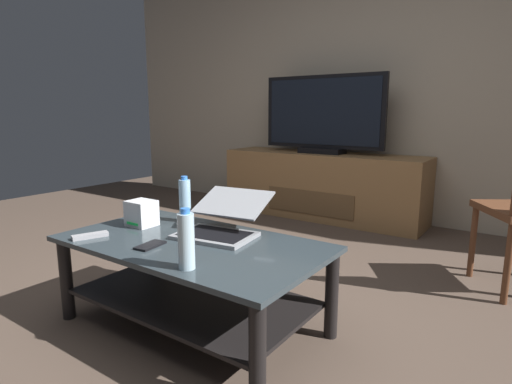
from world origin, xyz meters
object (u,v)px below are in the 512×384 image
cell_phone (150,245)px  tv_remote (90,236)px  water_bottle_far (185,200)px  router_box (142,213)px  water_bottle_near (186,241)px  laptop (223,222)px  television (323,116)px  media_cabinet (322,185)px  coffee_table (192,268)px

cell_phone → tv_remote: (-0.33, -0.08, 0.01)m
water_bottle_far → tv_remote: bearing=-108.0°
router_box → water_bottle_near: 0.69m
laptop → cell_phone: size_ratio=3.32×
laptop → television: bearing=103.5°
media_cabinet → router_box: bearing=-88.4°
water_bottle_near → water_bottle_far: (-0.49, 0.49, 0.01)m
coffee_table → water_bottle_far: bearing=138.8°
tv_remote → television: bearing=112.1°
coffee_table → tv_remote: tv_remote is taller
media_cabinet → tv_remote: bearing=-89.3°
media_cabinet → water_bottle_far: bearing=-84.8°
water_bottle_far → water_bottle_near: bearing=-45.1°
television → cell_phone: (0.36, -2.41, -0.54)m
router_box → television: bearing=91.6°
laptop → cell_phone: (-0.14, -0.33, -0.06)m
media_cabinet → cell_phone: media_cabinet is taller
television → tv_remote: (0.03, -2.49, -0.53)m
coffee_table → water_bottle_far: water_bottle_far is taller
tv_remote → cell_phone: bearing=34.2°
router_box → water_bottle_near: (0.62, -0.30, 0.04)m
router_box → cell_phone: router_box is taller
media_cabinet → water_bottle_near: 2.63m
water_bottle_far → cell_phone: water_bottle_far is taller
coffee_table → tv_remote: size_ratio=7.72×
laptop → router_box: laptop is taller
water_bottle_far → tv_remote: size_ratio=1.54×
television → router_box: size_ratio=8.67×
media_cabinet → router_box: size_ratio=14.15×
media_cabinet → laptop: (0.50, -2.10, 0.18)m
laptop → router_box: 0.46m
router_box → media_cabinet: bearing=91.6°
television → router_box: 2.26m
water_bottle_near → coffee_table: bearing=130.9°
router_box → tv_remote: size_ratio=0.86×
laptop → water_bottle_near: 0.47m
coffee_table → media_cabinet: 2.32m
water_bottle_far → coffee_table: bearing=-41.2°
media_cabinet → tv_remote: (0.03, -2.51, 0.13)m
router_box → cell_phone: bearing=-34.5°
coffee_table → television: size_ratio=1.04×
media_cabinet → television: television is taller
television → cell_phone: 2.50m
router_box → tv_remote: (-0.03, -0.28, -0.06)m
router_box → water_bottle_far: water_bottle_far is taller
water_bottle_far → cell_phone: size_ratio=1.76×
coffee_table → laptop: (0.04, 0.17, 0.19)m
media_cabinet → water_bottle_near: bearing=-75.0°
cell_phone → tv_remote: bearing=-174.5°
television → tv_remote: television is taller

